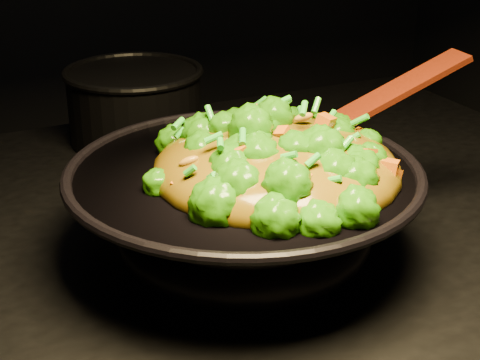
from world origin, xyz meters
name	(u,v)px	position (x,y,z in m)	size (l,w,h in m)	color
wok	(244,215)	(-0.03, -0.11, 0.96)	(0.40, 0.40, 0.11)	black
stir_fry	(277,133)	(0.00, -0.13, 1.06)	(0.28, 0.28, 0.10)	#276E07
spatula	(368,106)	(0.15, -0.09, 1.06)	(0.28, 0.04, 0.01)	#321207
back_pot	(135,105)	(-0.02, 0.32, 0.96)	(0.22, 0.22, 0.12)	black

